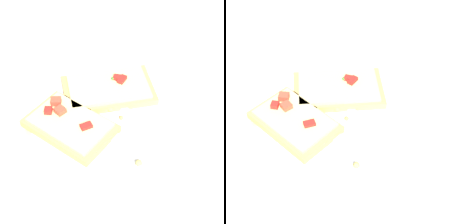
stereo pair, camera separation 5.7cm
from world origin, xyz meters
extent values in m
plane|color=#BCB29E|center=(0.00, 0.00, 0.00)|extent=(4.00, 4.00, 0.00)
cylinder|color=white|center=(0.00, 0.00, 0.01)|extent=(0.30, 0.30, 0.01)
cube|color=silver|center=(-0.07, 0.00, 0.01)|extent=(0.13, 0.07, 0.01)
cube|color=silver|center=(0.02, -0.04, 0.01)|extent=(0.06, 0.05, 0.01)
cube|color=silver|center=(0.06, -0.07, 0.01)|extent=(0.03, 0.02, 0.00)
cube|color=silver|center=(0.06, -0.06, 0.01)|extent=(0.03, 0.02, 0.00)
cube|color=silver|center=(0.06, -0.05, 0.01)|extent=(0.03, 0.02, 0.00)
cube|color=silver|center=(0.07, -0.05, 0.01)|extent=(0.03, 0.02, 0.00)
cube|color=silver|center=(-0.08, 0.06, 0.01)|extent=(0.08, 0.04, 0.01)
cube|color=silver|center=(0.02, 0.03, 0.01)|extent=(0.13, 0.06, 0.00)
cube|color=tan|center=(0.03, -0.05, 0.02)|extent=(0.20, 0.19, 0.01)
cube|color=beige|center=(0.03, -0.05, 0.03)|extent=(0.17, 0.17, 0.01)
cube|color=red|center=(0.02, -0.07, 0.04)|extent=(0.01, 0.02, 0.01)
cube|color=red|center=(0.03, -0.08, 0.04)|extent=(0.02, 0.02, 0.01)
sphere|color=#388433|center=(0.03, -0.07, 0.04)|extent=(0.01, 0.01, 0.01)
cube|color=tan|center=(0.05, 0.06, 0.02)|extent=(0.17, 0.12, 0.01)
cube|color=beige|center=(0.05, 0.06, 0.03)|extent=(0.15, 0.11, 0.01)
cube|color=red|center=(0.02, 0.06, 0.04)|extent=(0.02, 0.02, 0.01)
cube|color=red|center=(0.10, 0.06, 0.04)|extent=(0.02, 0.02, 0.01)
cube|color=#D14733|center=(0.08, 0.05, 0.04)|extent=(0.02, 0.02, 0.01)
cube|color=#D14733|center=(0.10, 0.04, 0.04)|extent=(0.02, 0.02, 0.01)
sphere|color=tan|center=(0.07, 0.09, 0.01)|extent=(0.01, 0.01, 0.01)
sphere|color=tan|center=(-0.09, 0.08, 0.02)|extent=(0.01, 0.01, 0.01)
sphere|color=tan|center=(0.01, -0.01, 0.02)|extent=(0.01, 0.01, 0.01)
sphere|color=tan|center=(-0.02, 0.00, 0.02)|extent=(0.01, 0.01, 0.01)
sphere|color=tan|center=(0.00, -0.07, 0.02)|extent=(0.01, 0.01, 0.01)
cube|color=beige|center=(0.20, 0.08, 0.00)|extent=(0.13, 0.08, 0.01)
camera|label=1|loc=(-0.22, 0.41, 0.51)|focal=60.00mm
camera|label=2|loc=(-0.26, 0.39, 0.51)|focal=60.00mm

